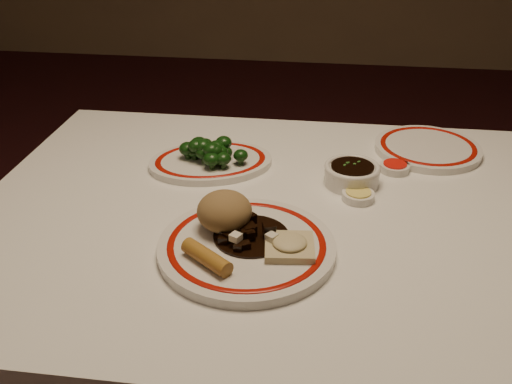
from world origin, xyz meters
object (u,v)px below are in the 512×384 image
object	(u,v)px
main_plate	(247,247)
broccoli_plate	(211,162)
spring_roll	(207,257)
broccoli_pile	(209,150)
soy_bowl	(352,175)
dining_table	(283,249)
stirfry_heap	(248,232)
fried_wonton	(290,245)
rice_mound	(224,211)

from	to	relation	value
main_plate	broccoli_plate	bearing A→B (deg)	111.97
spring_roll	broccoli_pile	distance (m)	0.38
main_plate	broccoli_pile	bearing A→B (deg)	112.63
spring_roll	soy_bowl	world-z (taller)	spring_roll
dining_table	stirfry_heap	size ratio (longest dim) A/B	9.16
broccoli_plate	fried_wonton	bearing A→B (deg)	-58.36
stirfry_heap	broccoli_pile	size ratio (longest dim) A/B	0.85
rice_mound	stirfry_heap	xyz separation A→B (m)	(0.04, -0.02, -0.03)
rice_mound	broccoli_pile	world-z (taller)	rice_mound
dining_table	soy_bowl	distance (m)	0.21
rice_mound	dining_table	bearing A→B (deg)	48.40
dining_table	stirfry_heap	xyz separation A→B (m)	(-0.05, -0.13, 0.12)
rice_mound	fried_wonton	world-z (taller)	rice_mound
rice_mound	fried_wonton	xyz separation A→B (m)	(0.12, -0.05, -0.02)
main_plate	rice_mound	world-z (taller)	rice_mound
stirfry_heap	broccoli_pile	xyz separation A→B (m)	(-0.13, 0.29, 0.01)
rice_mound	fried_wonton	size ratio (longest dim) A/B	1.09
stirfry_heap	soy_bowl	size ratio (longest dim) A/B	1.17
dining_table	stirfry_heap	world-z (taller)	stirfry_heap
broccoli_pile	stirfry_heap	bearing A→B (deg)	-66.04
rice_mound	fried_wonton	distance (m)	0.13
main_plate	soy_bowl	bearing A→B (deg)	56.30
broccoli_plate	broccoli_pile	xyz separation A→B (m)	(-0.00, -0.01, 0.03)
rice_mound	spring_roll	distance (m)	0.11
rice_mound	broccoli_plate	distance (m)	0.29
dining_table	spring_roll	xyz separation A→B (m)	(-0.10, -0.21, 0.12)
stirfry_heap	broccoli_pile	distance (m)	0.31
soy_bowl	main_plate	bearing A→B (deg)	-123.70
fried_wonton	dining_table	bearing A→B (deg)	98.32
broccoli_pile	soy_bowl	size ratio (longest dim) A/B	1.37
dining_table	fried_wonton	world-z (taller)	fried_wonton
spring_roll	broccoli_plate	size ratio (longest dim) A/B	0.31
stirfry_heap	rice_mound	bearing A→B (deg)	154.64
dining_table	broccoli_plate	distance (m)	0.26
fried_wonton	stirfry_heap	size ratio (longest dim) A/B	0.68
dining_table	broccoli_pile	world-z (taller)	broccoli_pile
dining_table	spring_roll	distance (m)	0.27
stirfry_heap	dining_table	bearing A→B (deg)	68.41
spring_roll	fried_wonton	bearing A→B (deg)	-28.37
dining_table	main_plate	distance (m)	0.19
fried_wonton	spring_roll	bearing A→B (deg)	-156.34
rice_mound	main_plate	bearing A→B (deg)	-42.49
rice_mound	broccoli_plate	bearing A→B (deg)	106.70
fried_wonton	soy_bowl	size ratio (longest dim) A/B	0.79
dining_table	main_plate	xyz separation A→B (m)	(-0.05, -0.15, 0.10)
broccoli_plate	main_plate	bearing A→B (deg)	-68.03
dining_table	broccoli_plate	xyz separation A→B (m)	(-0.18, 0.17, 0.10)
stirfry_heap	broccoli_plate	size ratio (longest dim) A/B	0.41
broccoli_pile	soy_bowl	xyz separation A→B (m)	(0.31, -0.04, -0.02)
broccoli_plate	broccoli_pile	bearing A→B (deg)	-103.27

